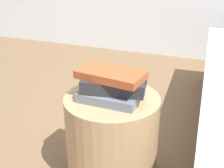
% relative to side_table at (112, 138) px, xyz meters
% --- Properties ---
extents(side_table, '(0.44, 0.44, 0.44)m').
position_rel_side_table_xyz_m(side_table, '(0.00, 0.00, 0.00)').
color(side_table, tan).
rests_on(side_table, ground_plane).
extents(book_slate, '(0.27, 0.20, 0.04)m').
position_rel_side_table_xyz_m(book_slate, '(-0.00, -0.01, 0.24)').
color(book_slate, slate).
rests_on(book_slate, side_table).
extents(book_charcoal, '(0.30, 0.23, 0.06)m').
position_rel_side_table_xyz_m(book_charcoal, '(0.01, 0.01, 0.29)').
color(book_charcoal, '#28282D').
rests_on(book_charcoal, book_slate).
extents(book_rust, '(0.31, 0.19, 0.03)m').
position_rel_side_table_xyz_m(book_rust, '(0.00, -0.01, 0.34)').
color(book_rust, '#994723').
rests_on(book_rust, book_charcoal).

